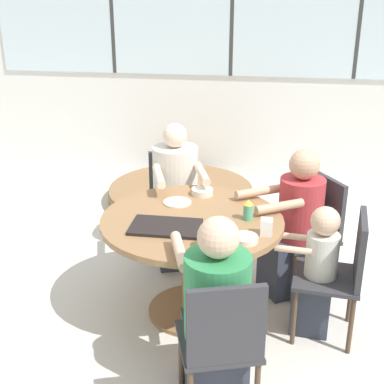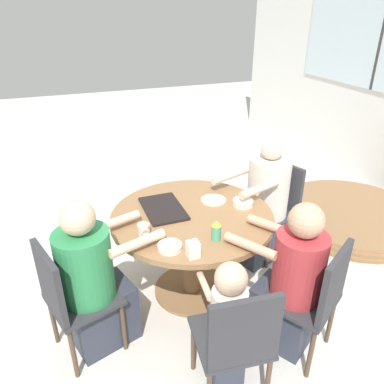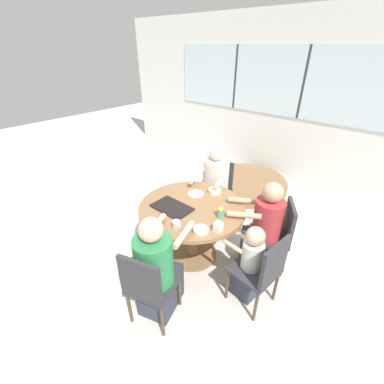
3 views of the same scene
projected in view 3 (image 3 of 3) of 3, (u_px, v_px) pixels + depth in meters
The scene contains 19 objects.
ground_plane at pixel (192, 254), 3.20m from camera, with size 16.00×16.00×0.00m, color beige.
wall_back_with_windows at pixel (301, 102), 4.34m from camera, with size 8.40×0.08×2.80m.
dining_table at pixel (192, 219), 2.93m from camera, with size 1.18×1.18×0.71m.
chair_for_woman_green_shirt at pixel (279, 231), 2.81m from camera, with size 0.55×0.55×0.84m.
chair_for_man_blue_shirt at pixel (218, 185), 3.72m from camera, with size 0.50×0.50×0.84m.
chair_for_man_teal_shirt at pixel (147, 284), 2.19m from camera, with size 0.50×0.50×0.84m.
chair_for_toddler at pixel (264, 269), 2.34m from camera, with size 0.44×0.44×0.84m.
person_woman_green_shirt at pixel (263, 230), 2.84m from camera, with size 0.65×0.56×1.08m.
person_man_blue_shirt at pixel (214, 191), 3.59m from camera, with size 0.53×0.71×1.12m.
person_man_teal_shirt at pixel (157, 271), 2.33m from camera, with size 0.50×0.68×1.09m.
person_toddler at pixel (249, 265), 2.48m from camera, with size 0.39×0.25×0.88m.
food_tray_dark at pixel (172, 207), 2.80m from camera, with size 0.43×0.27×0.02m.
coffee_mug at pixel (176, 225), 2.49m from camera, with size 0.09×0.08×0.08m.
sippy_cup at pixel (220, 212), 2.63m from camera, with size 0.06×0.06×0.14m.
milk_carton_small at pixel (218, 227), 2.43m from camera, with size 0.07×0.07×0.10m.
bowl_white_shallow at pixel (215, 191), 3.09m from camera, with size 0.15×0.15×0.04m.
bowl_cereal at pixel (201, 230), 2.45m from camera, with size 0.15×0.15×0.04m.
plate_tortillas at pixel (196, 194), 3.07m from camera, with size 0.19×0.19×0.01m.
folded_table_stack at pixel (245, 183), 4.67m from camera, with size 1.49×1.49×0.15m.
Camera 3 is at (1.56, -1.80, 2.27)m, focal length 24.00 mm.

